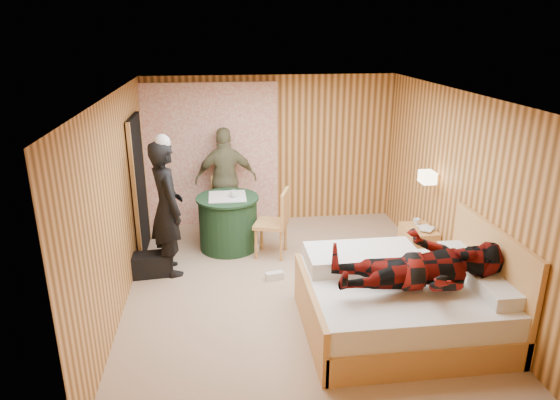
{
  "coord_description": "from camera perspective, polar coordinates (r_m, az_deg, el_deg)",
  "views": [
    {
      "loc": [
        -0.88,
        -5.75,
        3.22
      ],
      "look_at": [
        -0.1,
        0.47,
        1.05
      ],
      "focal_mm": 32.0,
      "sensor_mm": 36.0,
      "label": 1
    }
  ],
  "objects": [
    {
      "name": "floor",
      "position": [
        6.65,
        1.36,
        -9.88
      ],
      "size": [
        4.2,
        5.0,
        0.01
      ],
      "primitive_type": "cube",
      "color": "tan",
      "rests_on": "ground"
    },
    {
      "name": "ceiling",
      "position": [
        5.86,
        1.55,
        12.02
      ],
      "size": [
        4.2,
        5.0,
        0.01
      ],
      "primitive_type": "cube",
      "color": "white",
      "rests_on": "wall_back"
    },
    {
      "name": "wall_back",
      "position": [
        8.53,
        -1.05,
        5.73
      ],
      "size": [
        4.2,
        0.02,
        2.5
      ],
      "primitive_type": "cube",
      "color": "#DF9E55",
      "rests_on": "floor"
    },
    {
      "name": "wall_left",
      "position": [
        6.2,
        -18.11,
        -0.43
      ],
      "size": [
        0.02,
        5.0,
        2.5
      ],
      "primitive_type": "cube",
      "color": "#DF9E55",
      "rests_on": "floor"
    },
    {
      "name": "wall_right",
      "position": [
        6.77,
        19.32,
        1.06
      ],
      "size": [
        0.02,
        5.0,
        2.5
      ],
      "primitive_type": "cube",
      "color": "#DF9E55",
      "rests_on": "floor"
    },
    {
      "name": "curtain",
      "position": [
        8.43,
        -7.79,
        5.05
      ],
      "size": [
        2.2,
        0.08,
        2.4
      ],
      "primitive_type": "cube",
      "color": "white",
      "rests_on": "floor"
    },
    {
      "name": "doorway",
      "position": [
        7.57,
        -15.81,
        1.5
      ],
      "size": [
        0.06,
        0.9,
        2.05
      ],
      "primitive_type": "cube",
      "color": "black",
      "rests_on": "floor"
    },
    {
      "name": "wall_lamp",
      "position": [
        7.07,
        16.52,
        2.52
      ],
      "size": [
        0.26,
        0.24,
        0.16
      ],
      "color": "gold",
      "rests_on": "wall_right"
    },
    {
      "name": "bed",
      "position": [
        5.83,
        14.16,
        -11.16
      ],
      "size": [
        2.18,
        1.72,
        1.18
      ],
      "color": "#ECAC60",
      "rests_on": "floor"
    },
    {
      "name": "nightstand",
      "position": [
        7.39,
        15.48,
        -5.03
      ],
      "size": [
        0.42,
        0.57,
        0.55
      ],
      "color": "#ECAC60",
      "rests_on": "floor"
    },
    {
      "name": "round_table",
      "position": [
        7.63,
        -5.93,
        -2.52
      ],
      "size": [
        0.95,
        0.95,
        0.84
      ],
      "color": "#1B3C20",
      "rests_on": "floor"
    },
    {
      "name": "chair_far",
      "position": [
        8.29,
        -6.25,
        0.1
      ],
      "size": [
        0.52,
        0.52,
        0.93
      ],
      "rotation": [
        0.0,
        0.0,
        0.27
      ],
      "color": "#ECAC60",
      "rests_on": "floor"
    },
    {
      "name": "chair_near",
      "position": [
        7.28,
        -0.36,
        -2.09
      ],
      "size": [
        0.58,
        0.58,
        1.02
      ],
      "rotation": [
        0.0,
        0.0,
        -1.88
      ],
      "color": "#ECAC60",
      "rests_on": "floor"
    },
    {
      "name": "duffel_bag",
      "position": [
        7.1,
        -14.39,
        -7.14
      ],
      "size": [
        0.57,
        0.34,
        0.31
      ],
      "primitive_type": "cube",
      "rotation": [
        0.0,
        0.0,
        0.1
      ],
      "color": "black",
      "rests_on": "floor"
    },
    {
      "name": "sneaker_left",
      "position": [
        7.62,
        -3.57,
        -5.39
      ],
      "size": [
        0.31,
        0.16,
        0.13
      ],
      "primitive_type": "cube",
      "rotation": [
        0.0,
        0.0,
        0.12
      ],
      "color": "silver",
      "rests_on": "floor"
    },
    {
      "name": "sneaker_right",
      "position": [
        6.8,
        -0.65,
        -8.67
      ],
      "size": [
        0.25,
        0.15,
        0.11
      ],
      "primitive_type": "cube",
      "rotation": [
        0.0,
        0.0,
        0.21
      ],
      "color": "silver",
      "rests_on": "floor"
    },
    {
      "name": "woman_standing",
      "position": [
        6.85,
        -12.79,
        -0.95
      ],
      "size": [
        0.67,
        0.8,
        1.86
      ],
      "primitive_type": "imported",
      "rotation": [
        0.0,
        0.0,
        1.96
      ],
      "color": "black",
      "rests_on": "floor"
    },
    {
      "name": "man_at_table",
      "position": [
        8.24,
        -6.19,
        2.35
      ],
      "size": [
        1.03,
        0.47,
        1.72
      ],
      "primitive_type": "imported",
      "rotation": [
        0.0,
        0.0,
        3.19
      ],
      "color": "#706E4B",
      "rests_on": "floor"
    },
    {
      "name": "man_on_bed",
      "position": [
        5.35,
        15.94,
        -6.01
      ],
      "size": [
        0.86,
        0.67,
        1.77
      ],
      "primitive_type": "imported",
      "rotation": [
        0.0,
        1.57,
        0.0
      ],
      "color": "#620D09",
      "rests_on": "bed"
    },
    {
      "name": "book_lower",
      "position": [
        7.25,
        15.82,
        -3.19
      ],
      "size": [
        0.21,
        0.25,
        0.02
      ],
      "primitive_type": "imported",
      "rotation": [
        0.0,
        0.0,
        0.21
      ],
      "color": "silver",
      "rests_on": "nightstand"
    },
    {
      "name": "book_upper",
      "position": [
        7.24,
        15.83,
        -3.04
      ],
      "size": [
        0.27,
        0.28,
        0.02
      ],
      "primitive_type": "imported",
      "rotation": [
        0.0,
        0.0,
        -0.69
      ],
      "color": "silver",
      "rests_on": "nightstand"
    },
    {
      "name": "cup_nightstand",
      "position": [
        7.39,
        15.32,
        -2.41
      ],
      "size": [
        0.11,
        0.11,
        0.09
      ],
      "primitive_type": "imported",
      "rotation": [
        0.0,
        0.0,
        -0.1
      ],
      "color": "silver",
      "rests_on": "nightstand"
    },
    {
      "name": "cup_table",
      "position": [
        7.43,
        -5.28,
        0.71
      ],
      "size": [
        0.12,
        0.12,
        0.1
      ],
      "primitive_type": "imported",
      "rotation": [
        0.0,
        0.0,
        -0.01
      ],
      "color": "silver",
      "rests_on": "round_table"
    }
  ]
}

